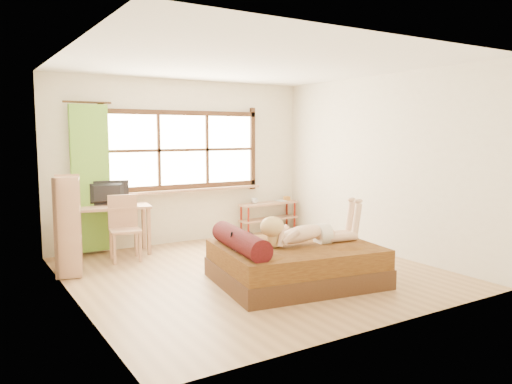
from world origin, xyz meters
TOP-DOWN VIEW (x-y plane):
  - floor at (0.00, 0.00)m, footprint 4.50×4.50m
  - ceiling at (0.00, 0.00)m, footprint 4.50×4.50m
  - wall_back at (0.00, 2.25)m, footprint 4.50×0.00m
  - wall_front at (0.00, -2.25)m, footprint 4.50×0.00m
  - wall_left at (-2.25, 0.00)m, footprint 0.00×4.50m
  - wall_right at (2.25, 0.00)m, footprint 0.00×4.50m
  - window at (0.00, 2.22)m, footprint 2.80×0.16m
  - curtain at (-1.55, 2.13)m, footprint 0.55×0.10m
  - bed at (0.17, -0.64)m, footprint 2.08×1.77m
  - woman at (0.37, -0.69)m, footprint 1.35×0.57m
  - kitten at (-0.50, -0.54)m, footprint 0.30×0.15m
  - desk at (-1.34, 1.95)m, footprint 1.26×0.73m
  - monitor at (-1.34, 2.00)m, footprint 0.65×0.19m
  - chair at (-1.23, 1.58)m, footprint 0.48×0.48m
  - pipe_shelf at (1.60, 2.07)m, footprint 1.16×0.36m
  - cup at (1.29, 2.07)m, footprint 0.13×0.13m
  - book at (1.79, 2.07)m, footprint 0.17×0.22m
  - bookshelf at (-2.08, 1.19)m, footprint 0.44×0.61m

SIDE VIEW (x-z plane):
  - floor at x=0.00m, z-range 0.00..0.00m
  - bed at x=0.17m, z-range -0.10..0.61m
  - pipe_shelf at x=1.60m, z-range 0.10..0.75m
  - chair at x=-1.23m, z-range 0.05..0.99m
  - kitten at x=-0.50m, z-range 0.47..0.69m
  - book at x=1.79m, z-range 0.57..0.59m
  - cup at x=1.29m, z-range 0.57..0.67m
  - desk at x=-1.34m, z-range 0.27..1.02m
  - bookshelf at x=-2.08m, z-range 0.01..1.28m
  - woman at x=0.37m, z-range 0.47..1.03m
  - monitor at x=-1.34m, z-range 0.75..1.12m
  - curtain at x=-1.55m, z-range 0.05..2.25m
  - wall_back at x=0.00m, z-range -0.90..3.60m
  - wall_front at x=0.00m, z-range -0.90..3.60m
  - wall_left at x=-2.25m, z-range -0.90..3.60m
  - wall_right at x=2.25m, z-range -0.90..3.60m
  - window at x=0.00m, z-range 0.78..2.24m
  - ceiling at x=0.00m, z-range 2.70..2.70m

